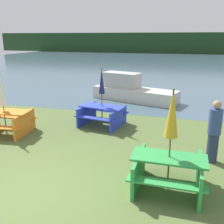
# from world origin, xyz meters

# --- Properties ---
(ground_plane) EXTENTS (60.00, 60.00, 0.00)m
(ground_plane) POSITION_xyz_m (0.00, 0.00, 0.00)
(ground_plane) COLOR #516633
(water) EXTENTS (60.00, 50.00, 0.00)m
(water) POSITION_xyz_m (0.00, 31.35, -0.00)
(water) COLOR #425B6B
(water) RESTS_ON ground_plane
(far_treeline) EXTENTS (80.00, 1.60, 4.00)m
(far_treeline) POSITION_xyz_m (0.00, 51.35, 2.00)
(far_treeline) COLOR #1E3D1E
(far_treeline) RESTS_ON water
(picnic_table_green) EXTENTS (1.57, 1.38, 0.76)m
(picnic_table_green) POSITION_xyz_m (2.90, 1.08, 0.46)
(picnic_table_green) COLOR green
(picnic_table_green) RESTS_ON ground_plane
(picnic_table_orange) EXTENTS (1.83, 1.55, 0.79)m
(picnic_table_orange) POSITION_xyz_m (-2.71, 3.01, 0.47)
(picnic_table_orange) COLOR orange
(picnic_table_orange) RESTS_ON ground_plane
(picnic_table_blue) EXTENTS (1.80, 1.62, 0.74)m
(picnic_table_blue) POSITION_xyz_m (0.18, 4.75, 0.44)
(picnic_table_blue) COLOR blue
(picnic_table_blue) RESTS_ON ground_plane
(umbrella_white) EXTENTS (0.21, 0.21, 2.20)m
(umbrella_white) POSITION_xyz_m (-2.71, 3.01, 1.56)
(umbrella_white) COLOR brown
(umbrella_white) RESTS_ON ground_plane
(umbrella_navy) EXTENTS (0.22, 0.22, 2.13)m
(umbrella_navy) POSITION_xyz_m (0.18, 4.75, 1.63)
(umbrella_navy) COLOR brown
(umbrella_navy) RESTS_ON ground_plane
(umbrella_gold) EXTENTS (0.29, 0.29, 2.22)m
(umbrella_gold) POSITION_xyz_m (2.90, 1.08, 1.70)
(umbrella_gold) COLOR brown
(umbrella_gold) RESTS_ON ground_plane
(boat) EXTENTS (4.62, 2.52, 1.39)m
(boat) POSITION_xyz_m (0.33, 9.09, 0.50)
(boat) COLOR beige
(boat) RESTS_ON water
(person) EXTENTS (0.33, 0.33, 1.66)m
(person) POSITION_xyz_m (3.91, 2.74, 0.84)
(person) COLOR #283351
(person) RESTS_ON ground_plane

